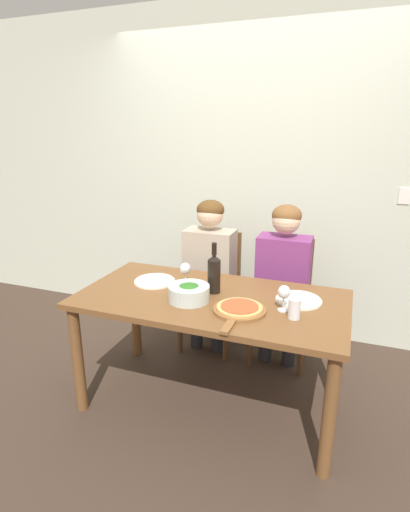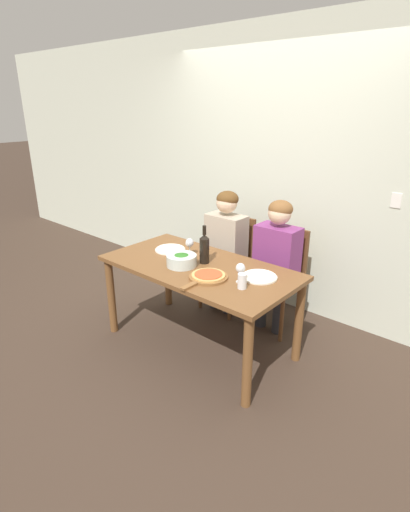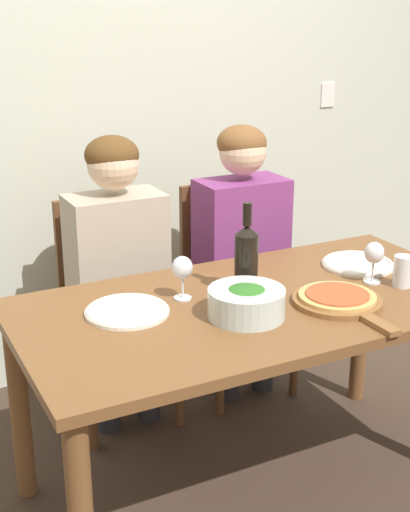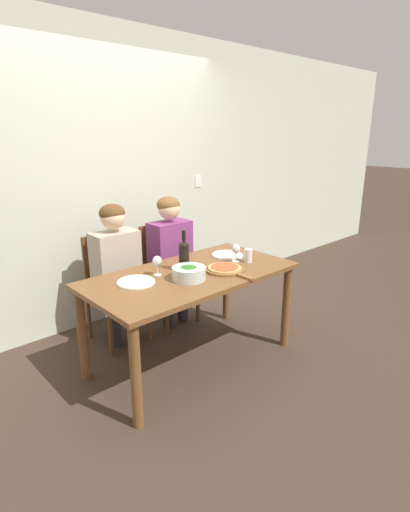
{
  "view_description": "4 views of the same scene",
  "coord_description": "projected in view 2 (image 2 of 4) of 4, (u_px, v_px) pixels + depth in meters",
  "views": [
    {
      "loc": [
        0.75,
        -2.11,
        1.71
      ],
      "look_at": [
        -0.1,
        0.17,
        0.95
      ],
      "focal_mm": 28.0,
      "sensor_mm": 36.0,
      "label": 1
    },
    {
      "loc": [
        2.0,
        -2.24,
        1.99
      ],
      "look_at": [
        0.05,
        0.02,
        0.84
      ],
      "focal_mm": 28.0,
      "sensor_mm": 36.0,
      "label": 2
    },
    {
      "loc": [
        -1.16,
        -1.88,
        1.67
      ],
      "look_at": [
        -0.14,
        0.12,
        0.89
      ],
      "focal_mm": 50.0,
      "sensor_mm": 36.0,
      "label": 3
    },
    {
      "loc": [
        -1.84,
        -2.17,
        1.77
      ],
      "look_at": [
        0.13,
        -0.01,
        0.86
      ],
      "focal_mm": 28.0,
      "sensor_mm": 36.0,
      "label": 4
    }
  ],
  "objects": [
    {
      "name": "back_wall",
      "position": [
        280.0,
        173.0,
        3.87
      ],
      "size": [
        10.0,
        0.06,
        2.7
      ],
      "color": "beige",
      "rests_on": "ground"
    },
    {
      "name": "chair_right",
      "position": [
        281.0,
        275.0,
        3.69
      ],
      "size": [
        0.42,
        0.42,
        0.93
      ],
      "color": "brown",
      "rests_on": "ground"
    },
    {
      "name": "water_tumbler",
      "position": [
        242.0,
        281.0,
        2.83
      ],
      "size": [
        0.07,
        0.07,
        0.11
      ],
      "color": "silver",
      "rests_on": "dining_table"
    },
    {
      "name": "broccoli_bowl",
      "position": [
        182.0,
        260.0,
        3.23
      ],
      "size": [
        0.25,
        0.25,
        0.1
      ],
      "color": "silver",
      "rests_on": "dining_table"
    },
    {
      "name": "person_man",
      "position": [
        276.0,
        255.0,
        3.52
      ],
      "size": [
        0.47,
        0.51,
        1.22
      ],
      "color": "#28282D",
      "rests_on": "ground"
    },
    {
      "name": "pizza_on_board",
      "position": [
        208.0,
        276.0,
        3.0
      ],
      "size": [
        0.3,
        0.44,
        0.04
      ],
      "color": "brown",
      "rests_on": "dining_table"
    },
    {
      "name": "wine_glass_right",
      "position": [
        240.0,
        269.0,
        2.91
      ],
      "size": [
        0.07,
        0.07,
        0.15
      ],
      "color": "silver",
      "rests_on": "dining_table"
    },
    {
      "name": "dinner_plate_left",
      "position": [
        170.0,
        249.0,
        3.57
      ],
      "size": [
        0.27,
        0.27,
        0.02
      ],
      "color": "silver",
      "rests_on": "dining_table"
    },
    {
      "name": "wine_bottle",
      "position": [
        204.0,
        248.0,
        3.26
      ],
      "size": [
        0.08,
        0.08,
        0.32
      ],
      "color": "black",
      "rests_on": "dining_table"
    },
    {
      "name": "dinner_plate_right",
      "position": [
        259.0,
        277.0,
        3.02
      ],
      "size": [
        0.27,
        0.27,
        0.02
      ],
      "color": "silver",
      "rests_on": "dining_table"
    },
    {
      "name": "chair_left",
      "position": [
        231.0,
        260.0,
        4.04
      ],
      "size": [
        0.42,
        0.42,
        0.93
      ],
      "color": "brown",
      "rests_on": "ground"
    },
    {
      "name": "dining_table",
      "position": [
        199.0,
        277.0,
        3.28
      ],
      "size": [
        1.62,
        0.83,
        0.75
      ],
      "color": "brown",
      "rests_on": "ground"
    },
    {
      "name": "person_woman",
      "position": [
        225.0,
        241.0,
        3.87
      ],
      "size": [
        0.47,
        0.51,
        1.22
      ],
      "color": "#28282D",
      "rests_on": "ground"
    },
    {
      "name": "ground_plane",
      "position": [
        200.0,
        344.0,
        3.52
      ],
      "size": [
        40.0,
        40.0,
        0.0
      ],
      "primitive_type": "plane",
      "color": "#3D2D23"
    },
    {
      "name": "wine_glass_left",
      "position": [
        190.0,
        244.0,
        3.43
      ],
      "size": [
        0.07,
        0.07,
        0.15
      ],
      "color": "silver",
      "rests_on": "dining_table"
    }
  ]
}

